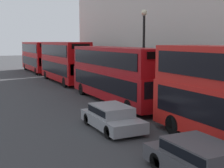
# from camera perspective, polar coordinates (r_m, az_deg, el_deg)

# --- Properties ---
(bus_second_in_queue) EXTENTS (2.59, 11.44, 4.09)m
(bus_second_in_queue) POSITION_cam_1_polar(r_m,az_deg,el_deg) (23.05, 0.70, 2.19)
(bus_second_in_queue) COLOR #A80F14
(bus_second_in_queue) RESTS_ON ground
(bus_third_in_queue) EXTENTS (2.59, 10.62, 4.43)m
(bus_third_in_queue) POSITION_cam_1_polar(r_m,az_deg,el_deg) (34.76, -8.72, 4.31)
(bus_third_in_queue) COLOR #B20C0F
(bus_third_in_queue) RESTS_ON ground
(bus_trailing) EXTENTS (2.59, 11.00, 4.37)m
(bus_trailing) POSITION_cam_1_polar(r_m,az_deg,el_deg) (47.30, -13.43, 5.08)
(bus_trailing) COLOR #B20C0F
(bus_trailing) RESTS_ON ground
(car_dark_sedan) EXTENTS (1.89, 4.36, 1.27)m
(car_dark_sedan) POSITION_cam_1_polar(r_m,az_deg,el_deg) (10.87, 16.14, -13.33)
(car_dark_sedan) COLOR #47474C
(car_dark_sedan) RESTS_ON ground
(car_hatchback) EXTENTS (1.89, 4.20, 1.24)m
(car_hatchback) POSITION_cam_1_polar(r_m,az_deg,el_deg) (16.25, -0.05, -5.96)
(car_hatchback) COLOR gray
(car_hatchback) RESTS_ON ground
(street_lamp) EXTENTS (0.44, 0.44, 6.82)m
(street_lamp) POSITION_cam_1_polar(r_m,az_deg,el_deg) (23.32, 5.82, 6.94)
(street_lamp) COLOR black
(street_lamp) RESTS_ON ground
(pedestrian) EXTENTS (0.36, 0.36, 1.78)m
(pedestrian) POSITION_cam_1_polar(r_m,az_deg,el_deg) (41.44, -8.07, 2.65)
(pedestrian) COLOR brown
(pedestrian) RESTS_ON ground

